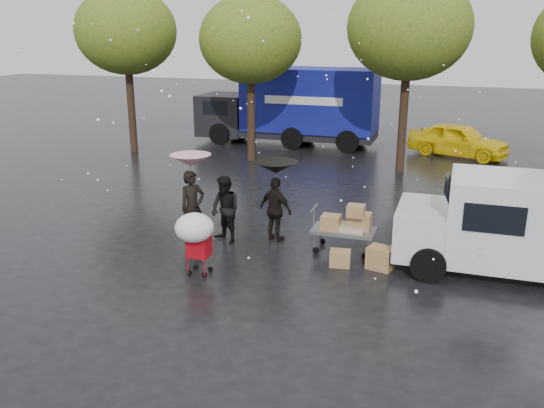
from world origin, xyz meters
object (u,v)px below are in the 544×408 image
(white_van, at_px, (521,225))
(yellow_taxi, at_px, (459,140))
(person_pink, at_px, (193,207))
(shopping_cart, at_px, (195,231))
(vendor_cart, at_px, (347,224))
(blue_truck, at_px, (293,106))
(person_black, at_px, (276,210))

(white_van, bearing_deg, yellow_taxi, 96.68)
(person_pink, xyz_separation_m, shopping_cart, (0.96, -1.86, 0.12))
(person_pink, relative_size, yellow_taxi, 0.45)
(white_van, bearing_deg, shopping_cart, -160.90)
(yellow_taxi, bearing_deg, person_pink, 174.14)
(shopping_cart, xyz_separation_m, yellow_taxi, (5.21, 14.66, -0.36))
(shopping_cart, relative_size, white_van, 0.30)
(vendor_cart, xyz_separation_m, blue_truck, (-5.05, 12.60, 1.03))
(person_black, xyz_separation_m, blue_truck, (-3.17, 12.36, 0.93))
(blue_truck, bearing_deg, vendor_cart, -68.15)
(person_black, xyz_separation_m, yellow_taxi, (4.25, 11.99, -0.13))
(vendor_cart, distance_m, white_van, 3.83)
(blue_truck, relative_size, yellow_taxi, 2.01)
(blue_truck, xyz_separation_m, yellow_taxi, (7.41, -0.37, -1.05))
(person_pink, xyz_separation_m, vendor_cart, (3.81, 0.57, -0.21))
(shopping_cart, relative_size, blue_truck, 0.18)
(person_black, relative_size, yellow_taxi, 0.40)
(person_black, bearing_deg, blue_truck, -54.15)
(vendor_cart, bearing_deg, shopping_cart, -139.57)
(person_black, bearing_deg, yellow_taxi, -88.02)
(person_black, distance_m, blue_truck, 12.79)
(person_black, bearing_deg, shopping_cart, 91.67)
(white_van, distance_m, yellow_taxi, 12.45)
(person_pink, bearing_deg, white_van, -53.64)
(person_pink, height_order, shopping_cart, person_pink)
(white_van, bearing_deg, person_pink, -176.68)
(shopping_cart, distance_m, yellow_taxi, 15.56)
(vendor_cart, distance_m, yellow_taxi, 12.46)
(yellow_taxi, bearing_deg, shopping_cart, -179.67)
(person_pink, xyz_separation_m, person_black, (1.93, 0.81, -0.11))
(person_black, height_order, shopping_cart, person_black)
(person_pink, bearing_deg, blue_truck, 38.42)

